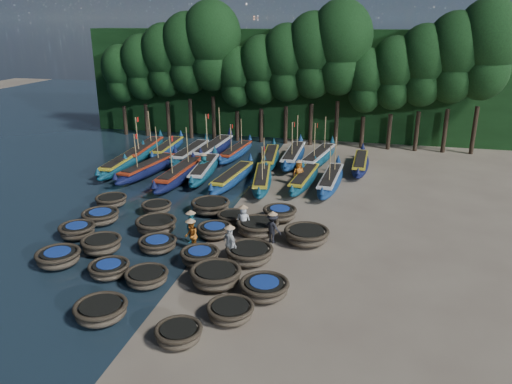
% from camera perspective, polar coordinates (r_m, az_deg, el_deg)
% --- Properties ---
extents(ground, '(120.00, 120.00, 0.00)m').
position_cam_1_polar(ground, '(27.96, -4.23, -3.90)').
color(ground, gray).
rests_on(ground, ground).
extents(foliage_wall, '(40.00, 3.00, 10.00)m').
position_cam_1_polar(foliage_wall, '(48.96, 4.12, 12.22)').
color(foliage_wall, black).
rests_on(foliage_wall, ground).
extents(coracle_2, '(2.45, 2.45, 0.71)m').
position_cam_1_polar(coracle_2, '(20.47, -17.30, -12.81)').
color(coracle_2, brown).
rests_on(coracle_2, ground).
extents(coracle_3, '(1.74, 1.74, 0.65)m').
position_cam_1_polar(coracle_3, '(18.61, -8.82, -15.72)').
color(coracle_3, brown).
rests_on(coracle_3, ground).
extents(coracle_4, '(2.23, 2.23, 0.66)m').
position_cam_1_polar(coracle_4, '(19.63, -2.95, -13.45)').
color(coracle_4, brown).
rests_on(coracle_4, ground).
extents(coracle_5, '(2.24, 2.24, 0.74)m').
position_cam_1_polar(coracle_5, '(25.19, -21.66, -6.96)').
color(coracle_5, brown).
rests_on(coracle_5, ground).
extents(coracle_6, '(2.20, 2.20, 0.64)m').
position_cam_1_polar(coracle_6, '(23.49, -16.44, -8.43)').
color(coracle_6, brown).
rests_on(coracle_6, ground).
extents(coracle_7, '(2.29, 2.29, 0.64)m').
position_cam_1_polar(coracle_7, '(22.41, -12.38, -9.48)').
color(coracle_7, brown).
rests_on(coracle_7, ground).
extents(coracle_8, '(2.76, 2.76, 0.84)m').
position_cam_1_polar(coracle_8, '(21.83, -4.62, -9.54)').
color(coracle_8, brown).
rests_on(coracle_8, ground).
extents(coracle_9, '(2.34, 2.34, 0.73)m').
position_cam_1_polar(coracle_9, '(21.00, 0.96, -10.91)').
color(coracle_9, brown).
rests_on(coracle_9, ground).
extents(coracle_10, '(2.22, 2.22, 0.74)m').
position_cam_1_polar(coracle_10, '(27.88, -19.75, -4.16)').
color(coracle_10, brown).
rests_on(coracle_10, ground).
extents(coracle_11, '(2.28, 2.28, 0.80)m').
position_cam_1_polar(coracle_11, '(25.77, -17.24, -5.75)').
color(coracle_11, brown).
rests_on(coracle_11, ground).
extents(coracle_12, '(2.39, 2.39, 0.64)m').
position_cam_1_polar(coracle_12, '(25.36, -11.19, -5.85)').
color(coracle_12, brown).
rests_on(coracle_12, ground).
extents(coracle_13, '(1.88, 1.88, 0.75)m').
position_cam_1_polar(coracle_13, '(23.66, -6.42, -7.33)').
color(coracle_13, brown).
rests_on(coracle_13, ground).
extents(coracle_14, '(2.39, 2.39, 0.77)m').
position_cam_1_polar(coracle_14, '(23.79, -0.76, -7.03)').
color(coracle_14, brown).
rests_on(coracle_14, ground).
extents(coracle_15, '(2.50, 2.50, 0.72)m').
position_cam_1_polar(coracle_15, '(29.42, -17.33, -2.68)').
color(coracle_15, brown).
rests_on(coracle_15, ground).
extents(coracle_16, '(2.56, 2.56, 0.83)m').
position_cam_1_polar(coracle_16, '(27.31, -11.34, -3.74)').
color(coracle_16, brown).
rests_on(coracle_16, ground).
extents(coracle_17, '(1.98, 1.98, 0.66)m').
position_cam_1_polar(coracle_17, '(26.46, -4.75, -4.40)').
color(coracle_17, brown).
rests_on(coracle_17, ground).
extents(coracle_18, '(2.28, 2.28, 0.81)m').
position_cam_1_polar(coracle_18, '(26.60, 0.20, -4.02)').
color(coracle_18, brown).
rests_on(coracle_18, ground).
extents(coracle_19, '(2.43, 2.43, 0.80)m').
position_cam_1_polar(coracle_19, '(25.76, 5.79, -4.94)').
color(coracle_19, brown).
rests_on(coracle_19, ground).
extents(coracle_20, '(2.00, 2.00, 0.67)m').
position_cam_1_polar(coracle_20, '(31.86, -16.21, -0.95)').
color(coracle_20, brown).
rests_on(coracle_20, ground).
extents(coracle_21, '(1.88, 1.88, 0.66)m').
position_cam_1_polar(coracle_21, '(30.11, -11.30, -1.73)').
color(coracle_21, brown).
rests_on(coracle_21, ground).
extents(coracle_22, '(2.47, 2.47, 0.79)m').
position_cam_1_polar(coracle_22, '(29.63, -5.22, -1.62)').
color(coracle_22, brown).
rests_on(coracle_22, ground).
extents(coracle_23, '(1.85, 1.85, 0.66)m').
position_cam_1_polar(coracle_23, '(28.06, -2.76, -2.95)').
color(coracle_23, brown).
rests_on(coracle_23, ground).
extents(coracle_24, '(1.95, 1.95, 0.78)m').
position_cam_1_polar(coracle_24, '(28.48, 2.73, -2.44)').
color(coracle_24, brown).
rests_on(coracle_24, ground).
extents(long_boat_1, '(1.88, 8.36, 1.47)m').
position_cam_1_polar(long_boat_1, '(39.19, -14.95, 3.19)').
color(long_boat_1, navy).
rests_on(long_boat_1, ground).
extents(long_boat_2, '(2.61, 8.01, 3.44)m').
position_cam_1_polar(long_boat_2, '(37.49, -12.21, 2.67)').
color(long_boat_2, '#10123C').
rests_on(long_boat_2, ground).
extents(long_boat_3, '(1.71, 8.66, 3.68)m').
position_cam_1_polar(long_boat_3, '(35.60, -8.66, 2.08)').
color(long_boat_3, '#10123C').
rests_on(long_boat_3, ground).
extents(long_boat_4, '(2.26, 7.97, 1.41)m').
position_cam_1_polar(long_boat_4, '(36.52, -5.92, 2.56)').
color(long_boat_4, navy).
rests_on(long_boat_4, ground).
extents(long_boat_5, '(2.09, 7.62, 1.35)m').
position_cam_1_polar(long_boat_5, '(34.66, -2.70, 1.68)').
color(long_boat_5, navy).
rests_on(long_boat_5, ground).
extents(long_boat_6, '(2.54, 7.43, 3.20)m').
position_cam_1_polar(long_boat_6, '(34.16, 0.68, 1.43)').
color(long_boat_6, navy).
rests_on(long_boat_6, ground).
extents(long_boat_7, '(1.89, 7.35, 1.30)m').
position_cam_1_polar(long_boat_7, '(34.52, 5.55, 1.50)').
color(long_boat_7, navy).
rests_on(long_boat_7, ground).
extents(long_boat_8, '(1.75, 7.80, 3.32)m').
position_cam_1_polar(long_boat_8, '(34.32, 8.52, 1.33)').
color(long_boat_8, navy).
rests_on(long_boat_8, ground).
extents(long_boat_9, '(2.23, 8.61, 3.67)m').
position_cam_1_polar(long_boat_9, '(42.54, -12.62, 4.66)').
color(long_boat_9, navy).
rests_on(long_boat_9, ground).
extents(long_boat_10, '(1.80, 7.63, 1.34)m').
position_cam_1_polar(long_boat_10, '(43.16, -10.05, 4.94)').
color(long_boat_10, navy).
rests_on(long_boat_10, ground).
extents(long_boat_11, '(1.51, 8.10, 1.42)m').
position_cam_1_polar(long_boat_11, '(41.22, -7.46, 4.45)').
color(long_boat_11, navy).
rests_on(long_boat_11, ground).
extents(long_boat_12, '(1.97, 9.14, 3.88)m').
position_cam_1_polar(long_boat_12, '(41.97, -4.88, 4.91)').
color(long_boat_12, '#10123C').
rests_on(long_boat_12, ground).
extents(long_boat_13, '(1.90, 7.23, 3.08)m').
position_cam_1_polar(long_boat_13, '(41.41, -2.29, 4.59)').
color(long_boat_13, navy).
rests_on(long_boat_13, ground).
extents(long_boat_14, '(2.20, 7.46, 1.32)m').
position_cam_1_polar(long_boat_14, '(39.60, 1.63, 3.93)').
color(long_boat_14, navy).
rests_on(long_boat_14, ground).
extents(long_boat_15, '(1.59, 8.49, 3.60)m').
position_cam_1_polar(long_boat_15, '(40.02, 4.29, 4.15)').
color(long_boat_15, navy).
rests_on(long_boat_15, ground).
extents(long_boat_16, '(2.90, 8.40, 3.62)m').
position_cam_1_polar(long_boat_16, '(39.71, 7.15, 3.94)').
color(long_boat_16, navy).
rests_on(long_boat_16, ground).
extents(long_boat_17, '(1.38, 7.38, 1.30)m').
position_cam_1_polar(long_boat_17, '(38.85, 11.82, 3.20)').
color(long_boat_17, '#10123C').
rests_on(long_boat_17, ground).
extents(fisherman_0, '(0.82, 0.59, 1.76)m').
position_cam_1_polar(fisherman_0, '(26.63, -1.45, -3.09)').
color(fisherman_0, silver).
rests_on(fisherman_0, ground).
extents(fisherman_1, '(0.76, 0.70, 1.94)m').
position_cam_1_polar(fisherman_1, '(25.63, -7.42, -3.89)').
color(fisherman_1, '#19636C').
rests_on(fisherman_1, ground).
extents(fisherman_2, '(0.87, 0.98, 1.86)m').
position_cam_1_polar(fisherman_2, '(24.84, -7.43, -4.88)').
color(fisherman_2, '#B65D18').
rests_on(fisherman_2, ground).
extents(fisherman_3, '(1.21, 1.01, 1.82)m').
position_cam_1_polar(fisherman_3, '(25.61, 1.90, -4.02)').
color(fisherman_3, black).
rests_on(fisherman_3, ground).
extents(fisherman_4, '(1.06, 1.02, 1.97)m').
position_cam_1_polar(fisherman_4, '(23.69, -2.98, -5.82)').
color(fisherman_4, silver).
rests_on(fisherman_4, ground).
extents(fisherman_5, '(1.08, 1.60, 1.86)m').
position_cam_1_polar(fisherman_5, '(36.55, -5.97, 3.11)').
color(fisherman_5, '#19636C').
rests_on(fisherman_5, ground).
extents(fisherman_6, '(1.01, 0.91, 1.93)m').
position_cam_1_polar(fisherman_6, '(34.51, 4.90, 2.26)').
color(fisherman_6, '#B65D18').
rests_on(fisherman_6, ground).
extents(tree_0, '(3.68, 3.68, 8.68)m').
position_cam_1_polar(tree_0, '(50.75, -15.17, 12.97)').
color(tree_0, black).
rests_on(tree_0, ground).
extents(tree_1, '(4.09, 4.09, 9.65)m').
position_cam_1_polar(tree_1, '(49.64, -12.83, 13.81)').
color(tree_1, black).
rests_on(tree_1, ground).
extents(tree_2, '(4.51, 4.51, 10.63)m').
position_cam_1_polar(tree_2, '(48.62, -10.37, 14.66)').
color(tree_2, black).
rests_on(tree_2, ground).
extents(tree_3, '(4.92, 4.92, 11.60)m').
position_cam_1_polar(tree_3, '(47.70, -7.79, 15.53)').
color(tree_3, black).
rests_on(tree_3, ground).
extents(tree_4, '(5.34, 5.34, 12.58)m').
position_cam_1_polar(tree_4, '(46.89, -5.09, 16.39)').
color(tree_4, black).
rests_on(tree_4, ground).
extents(tree_5, '(3.68, 3.68, 8.68)m').
position_cam_1_polar(tree_5, '(46.43, -2.23, 13.07)').
color(tree_5, black).
rests_on(tree_5, ground).
extents(tree_6, '(4.09, 4.09, 9.65)m').
position_cam_1_polar(tree_6, '(45.80, 0.62, 13.85)').
color(tree_6, black).
rests_on(tree_6, ground).
extents(tree_7, '(4.51, 4.51, 10.63)m').
position_cam_1_polar(tree_7, '(45.28, 3.55, 14.61)').
color(tree_7, black).
rests_on(tree_7, ground).
extents(tree_8, '(4.92, 4.92, 11.60)m').
position_cam_1_polar(tree_8, '(44.89, 6.57, 15.35)').
color(tree_8, black).
rests_on(tree_8, ground).
extents(tree_9, '(5.34, 5.34, 12.58)m').
position_cam_1_polar(tree_9, '(44.62, 9.65, 16.06)').
color(tree_9, black).
rests_on(tree_9, ground).
extents(tree_10, '(3.68, 3.68, 8.68)m').
position_cam_1_polar(tree_10, '(44.73, 12.46, 12.41)').
color(tree_10, black).
rests_on(tree_10, ground).
extents(tree_11, '(4.09, 4.09, 9.65)m').
position_cam_1_polar(tree_11, '(44.67, 15.54, 13.03)').
color(tree_11, black).
rests_on(tree_11, ground).
extents(tree_12, '(4.51, 4.51, 10.63)m').
position_cam_1_polar(tree_12, '(44.73, 18.64, 13.62)').
color(tree_12, black).
rests_on(tree_12, ground).
extents(tree_13, '(4.92, 4.92, 11.60)m').
position_cam_1_polar(tree_13, '(44.93, 21.74, 14.16)').
color(tree_13, black).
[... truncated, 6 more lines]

